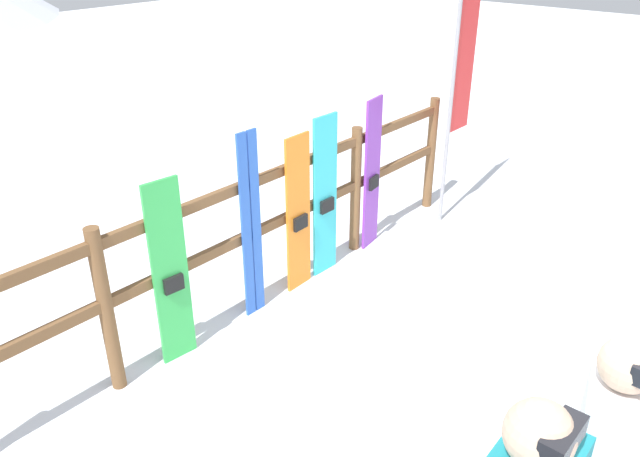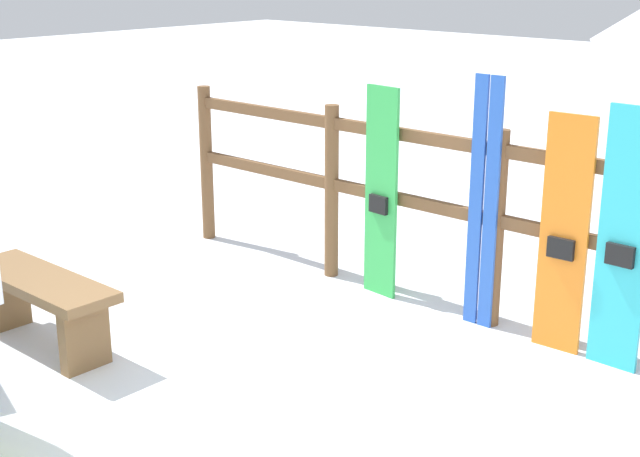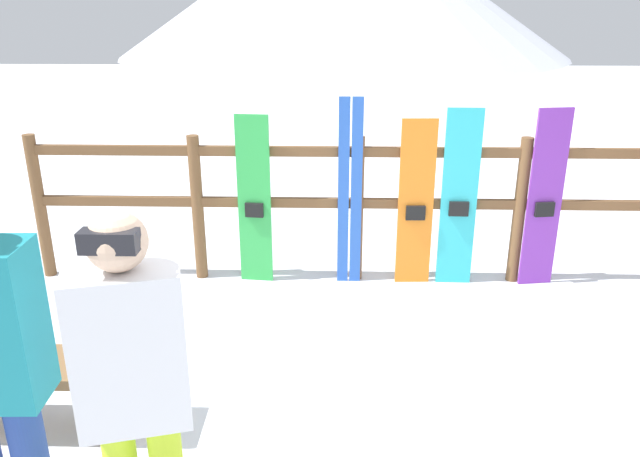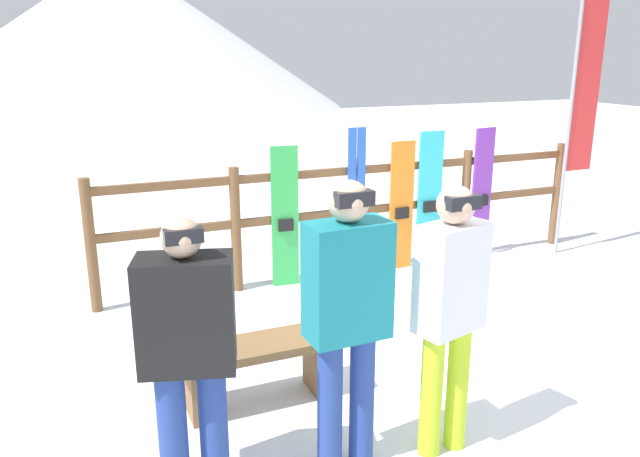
# 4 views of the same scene
# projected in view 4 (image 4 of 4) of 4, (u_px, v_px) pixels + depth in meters

# --- Properties ---
(ground_plane) EXTENTS (40.00, 40.00, 0.00)m
(ground_plane) POSITION_uv_depth(u_px,v_px,m) (483.00, 361.00, 4.82)
(ground_plane) COLOR white
(mountain_backdrop) EXTENTS (18.00, 18.00, 6.00)m
(mountain_backdrop) POSITION_uv_depth(u_px,v_px,m) (120.00, 32.00, 25.40)
(mountain_backdrop) COLOR silver
(mountain_backdrop) RESTS_ON ground
(fence) EXTENTS (5.46, 0.10, 1.24)m
(fence) POSITION_uv_depth(u_px,v_px,m) (359.00, 206.00, 6.54)
(fence) COLOR brown
(fence) RESTS_ON ground
(bench) EXTENTS (1.14, 0.36, 0.44)m
(bench) POSITION_uv_depth(u_px,v_px,m) (256.00, 360.00, 4.16)
(bench) COLOR brown
(bench) RESTS_ON ground
(person_white) EXTENTS (0.44, 0.32, 1.62)m
(person_white) POSITION_uv_depth(u_px,v_px,m) (450.00, 303.00, 3.50)
(person_white) COLOR #B7D826
(person_white) RESTS_ON ground
(person_black) EXTENTS (0.53, 0.39, 1.55)m
(person_black) POSITION_uv_depth(u_px,v_px,m) (188.00, 344.00, 3.15)
(person_black) COLOR navy
(person_black) RESTS_ON ground
(person_teal) EXTENTS (0.45, 0.26, 1.68)m
(person_teal) POSITION_uv_depth(u_px,v_px,m) (347.00, 309.00, 3.34)
(person_teal) COLOR navy
(person_teal) RESTS_ON ground
(snowboard_green) EXTENTS (0.28, 0.07, 1.43)m
(snowboard_green) POSITION_uv_depth(u_px,v_px,m) (285.00, 218.00, 6.18)
(snowboard_green) COLOR green
(snowboard_green) RESTS_ON ground
(ski_pair_blue) EXTENTS (0.19, 0.02, 1.57)m
(ski_pair_blue) POSITION_uv_depth(u_px,v_px,m) (356.00, 203.00, 6.46)
(ski_pair_blue) COLOR blue
(ski_pair_blue) RESTS_ON ground
(snowboard_orange) EXTENTS (0.29, 0.06, 1.40)m
(snowboard_orange) POSITION_uv_depth(u_px,v_px,m) (401.00, 207.00, 6.68)
(snowboard_orange) COLOR orange
(snowboard_orange) RESTS_ON ground
(snowboard_cyan) EXTENTS (0.29, 0.06, 1.48)m
(snowboard_cyan) POSITION_uv_depth(u_px,v_px,m) (429.00, 200.00, 6.80)
(snowboard_cyan) COLOR #2DBFCC
(snowboard_cyan) RESTS_ON ground
(snowboard_purple) EXTENTS (0.29, 0.09, 1.49)m
(snowboard_purple) POSITION_uv_depth(u_px,v_px,m) (482.00, 194.00, 7.06)
(snowboard_purple) COLOR purple
(snowboard_purple) RESTS_ON ground
(rental_flag) EXTENTS (0.40, 0.04, 2.89)m
(rental_flag) POSITION_uv_depth(u_px,v_px,m) (580.00, 101.00, 6.95)
(rental_flag) COLOR #99999E
(rental_flag) RESTS_ON ground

